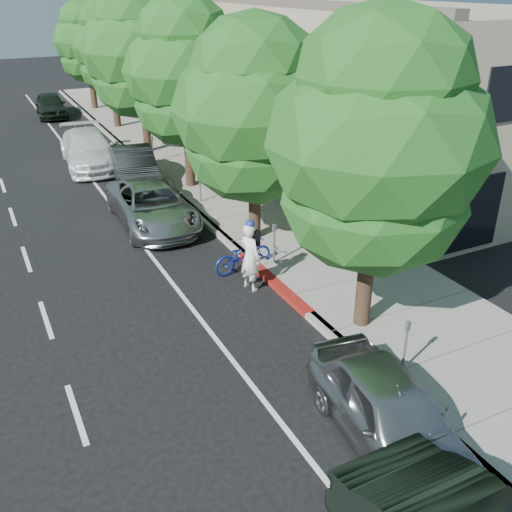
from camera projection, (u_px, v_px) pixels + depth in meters
ground at (291, 300)px, 15.74m from camera, size 120.00×120.00×0.00m
sidewalk at (241, 196)px, 23.06m from camera, size 4.60×56.00×0.15m
curb at (188, 205)px, 22.13m from camera, size 0.30×56.00×0.15m
curb_red_segment at (273, 282)px, 16.51m from camera, size 0.32×4.00×0.15m
storefront_building at (280, 66)px, 32.55m from camera, size 10.00×36.00×7.00m
street_tree_0 at (378, 147)px, 12.46m from camera, size 5.07×5.07×7.71m
street_tree_1 at (255, 112)px, 17.43m from camera, size 5.17×5.17×7.26m
street_tree_2 at (185, 73)px, 22.07m from camera, size 4.84×4.84×7.67m
street_tree_3 at (140, 52)px, 26.81m from camera, size 5.58×5.58×8.12m
street_tree_4 at (110, 47)px, 31.77m from camera, size 4.15×4.15×7.25m
street_tree_5 at (87, 42)px, 36.68m from camera, size 4.28×4.28×6.99m
cyclist at (250, 257)px, 15.91m from camera, size 0.65×0.83×1.99m
bicycle at (243, 255)px, 17.12m from camera, size 2.04×0.94×1.03m
silver_suv at (152, 206)px, 20.24m from camera, size 2.64×5.35×1.46m
dark_sedan at (134, 167)px, 24.23m from camera, size 2.21×4.87×1.55m
white_pickup at (88, 149)px, 26.66m from camera, size 2.63×5.67×1.60m
dark_suv_far at (51, 105)px, 36.38m from camera, size 2.02×4.43×1.47m
near_car_a at (390, 412)px, 10.57m from camera, size 2.31×4.55×1.49m
pedestrian at (196, 151)px, 25.86m from camera, size 0.99×0.94×1.61m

